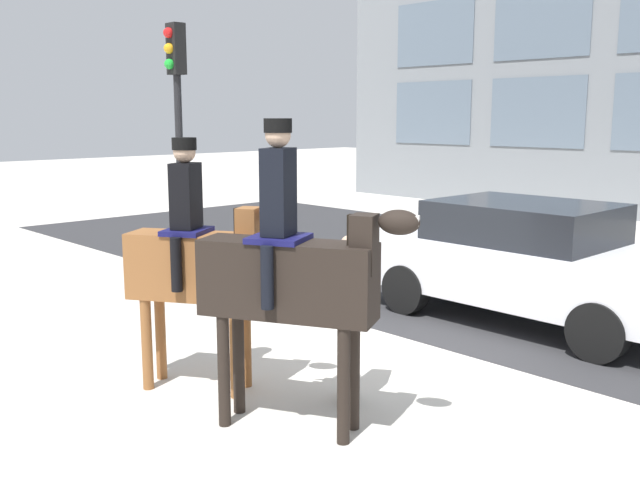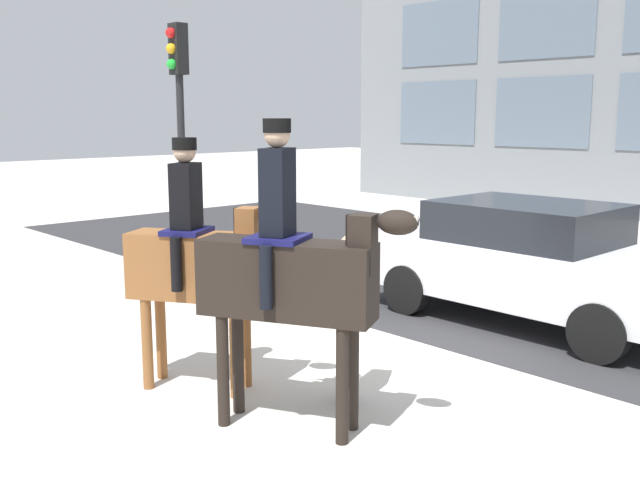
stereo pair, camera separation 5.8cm
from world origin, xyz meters
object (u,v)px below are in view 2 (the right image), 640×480
at_px(traffic_light, 180,119).
at_px(mounted_horse_companion, 290,272).
at_px(street_car_near_lane, 531,260).
at_px(pedestrian_bystander, 348,305).
at_px(mounted_horse_lead, 197,260).

bearing_deg(traffic_light, mounted_horse_companion, -21.56).
xyz_separation_m(mounted_horse_companion, street_car_near_lane, (-0.34, 4.57, -0.58)).
relative_size(mounted_horse_companion, pedestrian_bystander, 1.66).
bearing_deg(traffic_light, street_car_near_lane, 33.88).
relative_size(mounted_horse_lead, mounted_horse_companion, 0.93).
bearing_deg(mounted_horse_lead, mounted_horse_companion, -30.32).
xyz_separation_m(street_car_near_lane, traffic_light, (-4.16, -2.79, 1.88)).
height_order(mounted_horse_companion, traffic_light, traffic_light).
relative_size(mounted_horse_lead, pedestrian_bystander, 1.55).
bearing_deg(mounted_horse_lead, pedestrian_bystander, 1.39).
bearing_deg(traffic_light, mounted_horse_lead, -30.27).
xyz_separation_m(mounted_horse_lead, traffic_light, (-3.13, 1.83, 1.38)).
bearing_deg(street_car_near_lane, mounted_horse_companion, -85.77).
distance_m(mounted_horse_companion, street_car_near_lane, 4.62).
bearing_deg(traffic_light, pedestrian_bystander, -12.43).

